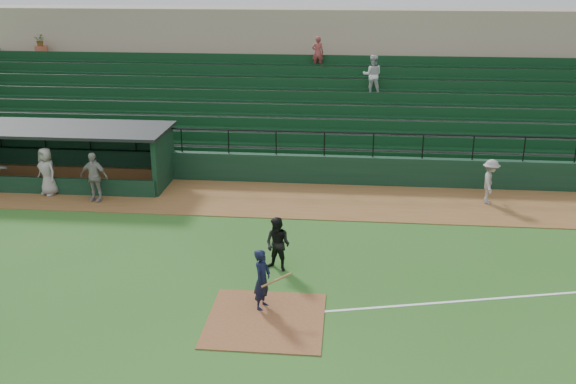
{
  "coord_description": "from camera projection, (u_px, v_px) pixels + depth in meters",
  "views": [
    {
      "loc": [
        1.98,
        -15.38,
        8.63
      ],
      "look_at": [
        0.0,
        5.0,
        1.4
      ],
      "focal_mm": 40.07,
      "sensor_mm": 36.0,
      "label": 1
    }
  ],
  "objects": [
    {
      "name": "home_plate_dirt",
      "position": [
        266.0,
        320.0,
        16.55
      ],
      "size": [
        3.0,
        3.0,
        0.03
      ],
      "primitive_type": "cube",
      "color": "brown",
      "rests_on": "ground"
    },
    {
      "name": "dugout",
      "position": [
        67.0,
        150.0,
        26.91
      ],
      "size": [
        8.9,
        3.2,
        2.42
      ],
      "color": "black",
      "rests_on": "ground"
    },
    {
      "name": "runner",
      "position": [
        490.0,
        182.0,
        24.37
      ],
      "size": [
        0.85,
        1.22,
        1.72
      ],
      "primitive_type": "imported",
      "rotation": [
        0.0,
        0.0,
        1.37
      ],
      "color": "gray",
      "rests_on": "warning_track"
    },
    {
      "name": "umpire",
      "position": [
        278.0,
        244.0,
        19.03
      ],
      "size": [
        0.99,
        0.9,
        1.66
      ],
      "primitive_type": "imported",
      "rotation": [
        0.0,
        0.0,
        -0.41
      ],
      "color": "black",
      "rests_on": "ground"
    },
    {
      "name": "stadium_structure",
      "position": [
        310.0,
        99.0,
        32.17
      ],
      "size": [
        38.0,
        13.08,
        6.4
      ],
      "color": "black",
      "rests_on": "ground"
    },
    {
      "name": "dugout_player_a",
      "position": [
        94.0,
        177.0,
        24.59
      ],
      "size": [
        1.18,
        0.61,
        1.93
      ],
      "primitive_type": "imported",
      "rotation": [
        0.0,
        0.0,
        -0.13
      ],
      "color": "gray",
      "rests_on": "warning_track"
    },
    {
      "name": "batter_at_plate",
      "position": [
        262.0,
        279.0,
        16.86
      ],
      "size": [
        1.08,
        0.72,
        1.7
      ],
      "color": "black",
      "rests_on": "ground"
    },
    {
      "name": "warning_track",
      "position": [
        295.0,
        200.0,
        24.99
      ],
      "size": [
        40.0,
        4.0,
        0.03
      ],
      "primitive_type": "cube",
      "color": "brown",
      "rests_on": "ground"
    },
    {
      "name": "ground",
      "position": [
        270.0,
        301.0,
        17.49
      ],
      "size": [
        90.0,
        90.0,
        0.0
      ],
      "primitive_type": "plane",
      "color": "#26551B",
      "rests_on": "ground"
    },
    {
      "name": "dugout_player_b",
      "position": [
        47.0,
        171.0,
        25.24
      ],
      "size": [
        1.12,
        0.99,
        1.92
      ],
      "primitive_type": "imported",
      "rotation": [
        0.0,
        0.0,
        -0.51
      ],
      "color": "gray",
      "rests_on": "warning_track"
    },
    {
      "name": "foul_line",
      "position": [
        560.0,
        294.0,
        17.89
      ],
      "size": [
        17.49,
        4.44,
        0.01
      ],
      "primitive_type": "cube",
      "rotation": [
        0.0,
        0.0,
        0.24
      ],
      "color": "white",
      "rests_on": "ground"
    }
  ]
}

